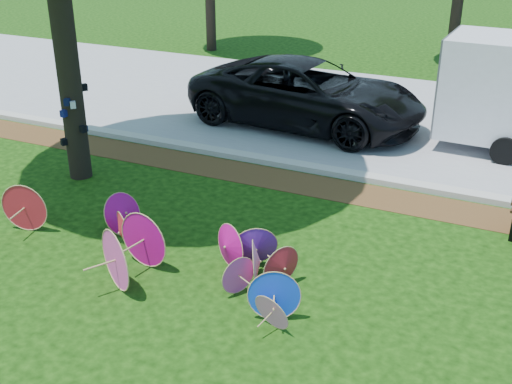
% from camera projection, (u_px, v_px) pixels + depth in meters
% --- Properties ---
extents(ground, '(90.00, 90.00, 0.00)m').
position_uv_depth(ground, '(165.00, 298.00, 9.04)').
color(ground, black).
rests_on(ground, ground).
extents(mulch_strip, '(90.00, 1.00, 0.01)m').
position_uv_depth(mulch_strip, '(286.00, 180.00, 12.75)').
color(mulch_strip, '#472D16').
rests_on(mulch_strip, ground).
extents(curb, '(90.00, 0.30, 0.12)m').
position_uv_depth(curb, '(299.00, 166.00, 13.30)').
color(curb, '#B7B5AD').
rests_on(curb, ground).
extents(street, '(90.00, 8.00, 0.01)m').
position_uv_depth(street, '(356.00, 113.00, 16.74)').
color(street, gray).
rests_on(street, ground).
extents(parasol_pile, '(5.59, 2.10, 0.93)m').
position_uv_depth(parasol_pile, '(165.00, 246.00, 9.60)').
color(parasol_pile, red).
rests_on(parasol_pile, ground).
extents(black_van, '(5.90, 3.10, 1.58)m').
position_uv_depth(black_van, '(307.00, 94.00, 15.52)').
color(black_van, black).
rests_on(black_van, ground).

